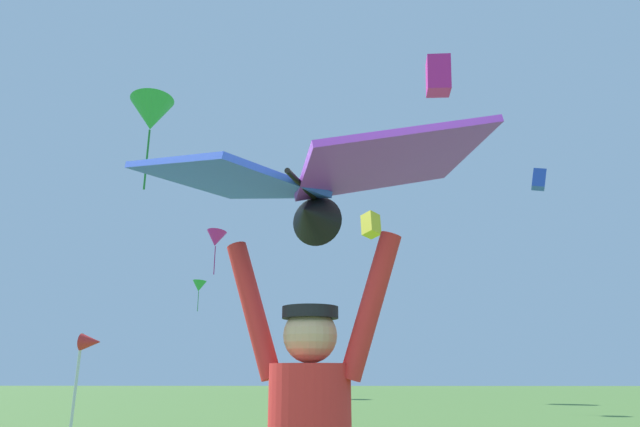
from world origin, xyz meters
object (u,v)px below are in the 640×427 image
Objects in this scene: distant_kite_green_mid_right at (151,115)px; held_stunt_kite at (306,184)px; distant_kite_green_far_center at (319,165)px; distant_kite_green_low_right at (199,286)px; marker_flag at (88,351)px; distant_kite_magenta_high_right at (216,239)px; distant_kite_blue_low_left at (539,180)px; distant_kite_yellow_high_left at (371,225)px; distant_kite_magenta_overhead_distant at (438,76)px.

held_stunt_kite is at bearing -66.23° from distant_kite_green_mid_right.
distant_kite_green_far_center reaches higher than held_stunt_kite.
distant_kite_green_low_right is 28.87m from marker_flag.
distant_kite_magenta_high_right is 1.69× the size of distant_kite_green_far_center.
distant_kite_green_mid_right is at bearing -82.04° from distant_kite_magenta_high_right.
distant_kite_blue_low_left reaches higher than distant_kite_green_low_right.
distant_kite_green_mid_right is (-6.86, -17.94, -2.02)m from distant_kite_yellow_high_left.
distant_kite_yellow_high_left is (2.89, 5.81, -1.43)m from distant_kite_green_far_center.
distant_kite_green_mid_right is at bearing 113.77° from held_stunt_kite.
distant_kite_magenta_overhead_distant reaches higher than distant_kite_magenta_high_right.
distant_kite_green_far_center is 19.19m from marker_flag.
distant_kite_yellow_high_left reaches higher than held_stunt_kite.
held_stunt_kite is 1.41× the size of distant_kite_blue_low_left.
distant_kite_green_mid_right is at bearing -79.72° from distant_kite_green_low_right.
distant_kite_magenta_high_right is at bearing 153.00° from distant_kite_yellow_high_left.
distant_kite_yellow_high_left is at bearing 69.08° from distant_kite_green_mid_right.
distant_kite_magenta_overhead_distant is 22.19m from distant_kite_magenta_high_right.
distant_kite_yellow_high_left is (-1.30, 13.88, -1.42)m from distant_kite_magenta_overhead_distant.
marker_flag is at bearing -100.09° from distant_kite_green_far_center.
held_stunt_kite is at bearing -75.53° from distant_kite_green_low_right.
distant_kite_magenta_high_right is 23.43m from distant_kite_green_mid_right.
distant_kite_green_low_right is 0.68× the size of distant_kite_magenta_high_right.
distant_kite_green_mid_right reaches higher than held_stunt_kite.
distant_kite_magenta_high_right is 20.54m from distant_kite_blue_low_left.
distant_kite_magenta_overhead_distant reaches higher than distant_kite_yellow_high_left.
distant_kite_blue_low_left is 11.65m from distant_kite_green_far_center.
distant_kite_magenta_overhead_distant is at bearing -124.85° from distant_kite_blue_low_left.
distant_kite_green_far_center is at bearing 71.87° from distant_kite_green_mid_right.
marker_flag is at bearing -79.23° from distant_kite_green_low_right.
distant_kite_magenta_high_right is at bearing 123.33° from distant_kite_green_far_center.
distant_kite_yellow_high_left is (2.51, 27.80, 7.41)m from held_stunt_kite.
distant_kite_magenta_high_right is 11.33m from distant_kite_yellow_high_left.
marker_flag is (-2.93, -16.50, -9.36)m from distant_kite_green_far_center.
distant_kite_magenta_high_right is at bearing 155.10° from distant_kite_blue_low_left.
distant_kite_green_low_right is 23.91m from distant_kite_green_mid_right.
distant_kite_green_far_center is at bearing 79.91° from marker_flag.
held_stunt_kite is 1.24× the size of distant_kite_magenta_overhead_distant.
distant_kite_blue_low_left is 9.34m from distant_kite_yellow_high_left.
distant_kite_green_low_right is 14.64m from distant_kite_green_far_center.
held_stunt_kite is at bearing -105.33° from distant_kite_magenta_overhead_distant.
distant_kite_green_mid_right is at bearing -136.83° from distant_kite_blue_low_left.
distant_kite_magenta_high_right is (-7.57, 32.94, 7.90)m from held_stunt_kite.
distant_kite_magenta_high_right is 1.26× the size of distant_kite_green_mid_right.
distant_kite_yellow_high_left reaches higher than distant_kite_green_mid_right.
distant_kite_green_far_center is (8.24, -11.39, 4.09)m from distant_kite_green_low_right.
held_stunt_kite is at bearing -58.98° from marker_flag.
distant_kite_green_low_right is at bearing 125.88° from distant_kite_green_far_center.
distant_kite_green_mid_right is (-8.16, -4.05, -3.43)m from distant_kite_magenta_overhead_distant.
distant_kite_blue_low_left is 0.74× the size of distant_kite_yellow_high_left.
distant_kite_magenta_high_right is at bearing 97.96° from distant_kite_green_mid_right.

